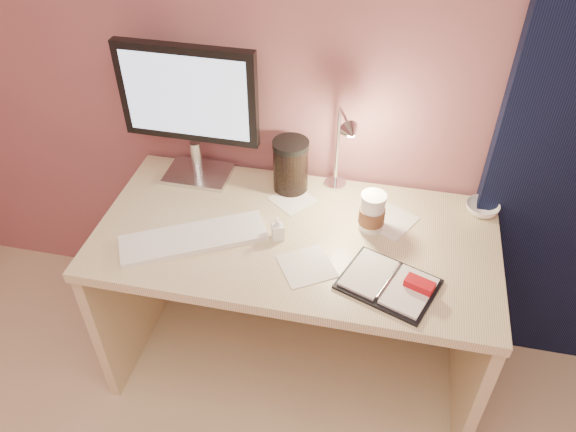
% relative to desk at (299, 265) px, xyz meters
% --- Properties ---
extents(desk, '(1.40, 0.70, 0.73)m').
position_rel_desk_xyz_m(desk, '(0.00, 0.00, 0.00)').
color(desk, beige).
rests_on(desk, ground).
extents(monitor, '(0.51, 0.18, 0.54)m').
position_rel_desk_xyz_m(monitor, '(-0.44, 0.18, 0.55)').
color(monitor, silver).
rests_on(monitor, desk).
extents(keyboard, '(0.51, 0.37, 0.02)m').
position_rel_desk_xyz_m(keyboard, '(-0.34, -0.18, 0.24)').
color(keyboard, white).
rests_on(keyboard, desk).
extents(planner, '(0.35, 0.30, 0.05)m').
position_rel_desk_xyz_m(planner, '(0.34, -0.25, 0.24)').
color(planner, black).
rests_on(planner, desk).
extents(paper_a, '(0.23, 0.23, 0.00)m').
position_rel_desk_xyz_m(paper_a, '(0.07, -0.22, 0.23)').
color(paper_a, silver).
rests_on(paper_a, desk).
extents(paper_b, '(0.20, 0.20, 0.00)m').
position_rel_desk_xyz_m(paper_b, '(-0.05, 0.11, 0.23)').
color(paper_b, silver).
rests_on(paper_b, desk).
extents(paper_c, '(0.22, 0.22, 0.00)m').
position_rel_desk_xyz_m(paper_c, '(0.31, 0.07, 0.23)').
color(paper_c, silver).
rests_on(paper_c, desk).
extents(coffee_cup, '(0.09, 0.09, 0.15)m').
position_rel_desk_xyz_m(coffee_cup, '(0.25, 0.01, 0.29)').
color(coffee_cup, white).
rests_on(coffee_cup, desk).
extents(bowl, '(0.16, 0.16, 0.04)m').
position_rel_desk_xyz_m(bowl, '(0.64, 0.18, 0.24)').
color(bowl, white).
rests_on(bowl, desk).
extents(lotion_bottle, '(0.05, 0.05, 0.09)m').
position_rel_desk_xyz_m(lotion_bottle, '(-0.06, -0.11, 0.27)').
color(lotion_bottle, white).
rests_on(lotion_bottle, desk).
extents(dark_jar, '(0.13, 0.13, 0.19)m').
position_rel_desk_xyz_m(dark_jar, '(-0.07, 0.18, 0.32)').
color(dark_jar, black).
rests_on(dark_jar, desk).
extents(desk_lamp, '(0.14, 0.22, 0.36)m').
position_rel_desk_xyz_m(desk_lamp, '(0.06, 0.15, 0.45)').
color(desk_lamp, silver).
rests_on(desk_lamp, desk).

